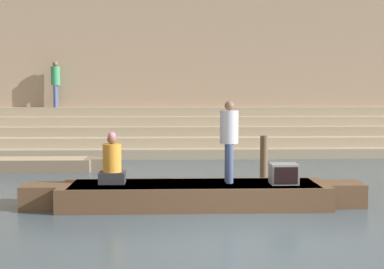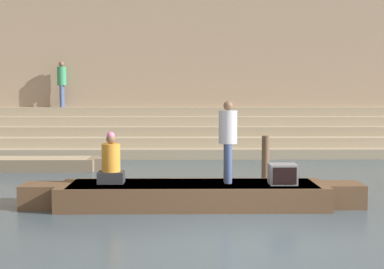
% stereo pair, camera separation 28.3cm
% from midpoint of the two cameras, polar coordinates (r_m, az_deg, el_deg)
% --- Properties ---
extents(ground_plane, '(120.00, 120.00, 0.00)m').
position_cam_midpoint_polar(ground_plane, '(8.95, 6.02, -10.64)').
color(ground_plane, '#3D4C56').
extents(ghat_steps, '(36.00, 3.26, 1.70)m').
position_cam_midpoint_polar(ghat_steps, '(20.25, 1.39, -0.19)').
color(ghat_steps, gray).
rests_on(ghat_steps, ground).
extents(back_wall, '(34.20, 1.28, 8.53)m').
position_cam_midpoint_polar(back_wall, '(22.04, 1.12, 9.63)').
color(back_wall, tan).
rests_on(back_wall, ground).
extents(rowboat_main, '(6.91, 1.44, 0.48)m').
position_cam_midpoint_polar(rowboat_main, '(10.93, -0.51, -6.41)').
color(rowboat_main, brown).
rests_on(rowboat_main, ground).
extents(person_standing, '(0.38, 0.38, 1.67)m').
position_cam_midpoint_polar(person_standing, '(10.92, 3.24, -0.17)').
color(person_standing, '#3D4C75').
rests_on(person_standing, rowboat_main).
extents(person_rowing, '(0.53, 0.41, 1.05)m').
position_cam_midpoint_polar(person_rowing, '(11.00, -9.25, -3.06)').
color(person_rowing, '#28282D').
rests_on(person_rowing, rowboat_main).
extents(tv_set, '(0.55, 0.45, 0.41)m').
position_cam_midpoint_polar(tv_set, '(10.95, 9.04, -4.16)').
color(tv_set, slate).
rests_on(tv_set, rowboat_main).
extents(moored_boat_shore, '(6.06, 1.08, 0.36)m').
position_cam_midpoint_polar(moored_boat_shore, '(16.70, -19.15, -2.99)').
color(moored_boat_shore, '#756651').
rests_on(moored_boat_shore, ground).
extents(mooring_post, '(0.19, 0.19, 1.23)m').
position_cam_midpoint_polar(mooring_post, '(13.63, 7.08, -2.69)').
color(mooring_post, brown).
rests_on(mooring_post, ground).
extents(person_on_steps, '(0.35, 0.35, 1.79)m').
position_cam_midpoint_polar(person_on_steps, '(21.52, -14.72, 5.56)').
color(person_on_steps, '#3D4C75').
rests_on(person_on_steps, ghat_steps).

